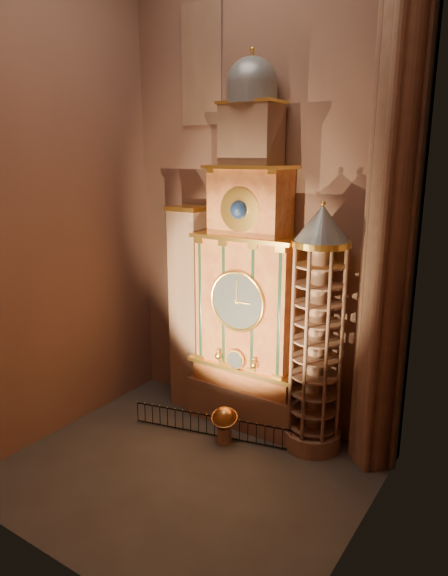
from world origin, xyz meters
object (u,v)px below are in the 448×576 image
Objects in this scene: astronomical_clock at (249,288)px; portrait_tower at (190,308)px; stair_turret at (317,334)px; iron_railing at (211,426)px; celestial_globe at (224,422)px.

astronomical_clock reaches higher than portrait_tower.
stair_turret is 1.47× the size of iron_railing.
stair_turret is at bearing 29.98° from celestial_globe.
stair_turret reaches higher than iron_railing.
celestial_globe is at bearing -32.34° from portrait_tower.
astronomical_clock is 1.64× the size of portrait_tower.
celestial_globe is at bearing -150.02° from stair_turret.
portrait_tower is (-3.40, 0.02, -1.53)m from astronomical_clock.
stair_turret reaches higher than celestial_globe.
astronomical_clock is 9.64× the size of celestial_globe.
astronomical_clock reaches higher than celestial_globe.
astronomical_clock is 2.27× the size of iron_railing.
astronomical_clock is 3.73m from portrait_tower.
portrait_tower is at bearing 147.66° from celestial_globe.
astronomical_clock reaches higher than stair_turret.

